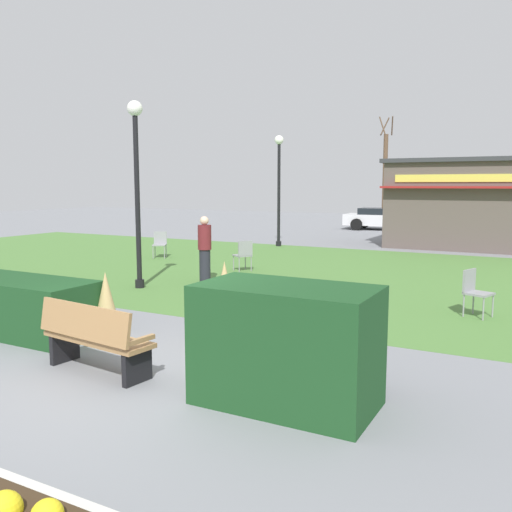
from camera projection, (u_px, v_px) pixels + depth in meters
ground_plane at (124, 379)px, 6.97m from camera, size 80.00×80.00×0.00m
lawn_patch at (349, 276)px, 14.86m from camera, size 36.00×12.00×0.01m
park_bench at (94, 338)px, 7.12m from camera, size 1.75×0.72×0.95m
hedge_left at (23, 307)px, 9.02m from camera, size 2.62×1.10×0.92m
hedge_right at (286, 345)px, 6.10m from camera, size 2.00×1.10×1.37m
ornamental_grass_behind_left at (106, 305)px, 8.77m from camera, size 0.50×0.50×1.09m
ornamental_grass_behind_right at (225, 302)px, 8.52m from camera, size 0.61×0.61×1.29m
lamppost_mid at (137, 172)px, 12.76m from camera, size 0.36×0.36×4.41m
lamppost_far at (279, 177)px, 21.65m from camera, size 0.36×0.36×4.41m
trash_bin at (354, 357)px, 6.54m from camera, size 0.52×0.52×0.83m
food_kiosk at (512, 204)px, 20.60m from camera, size 9.28×4.05×3.46m
cafe_chair_west at (160, 242)px, 18.45m from camera, size 0.60×0.60×0.89m
cafe_chair_east at (474, 289)px, 10.21m from camera, size 0.56×0.56×0.89m
cafe_chair_center at (244, 253)px, 15.54m from camera, size 0.61×0.61×0.89m
person_strolling at (205, 249)px, 13.70m from camera, size 0.34×0.34×1.69m
parked_car_west_slot at (383, 218)px, 29.87m from camera, size 4.31×2.27×1.20m
tree_center_bg at (385, 177)px, 33.94m from camera, size 0.91×0.96×6.64m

